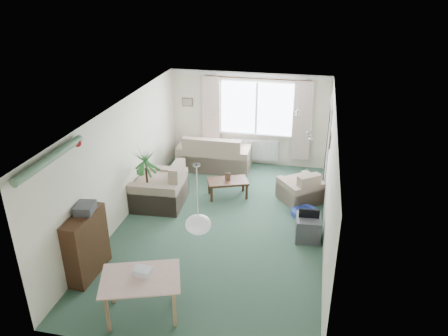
% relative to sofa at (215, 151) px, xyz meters
% --- Properties ---
extents(ground, '(6.50, 6.50, 0.00)m').
position_rel_sofa_xyz_m(ground, '(0.77, -2.75, -0.45)').
color(ground, '#2D4C3C').
extents(window, '(1.80, 0.03, 1.30)m').
position_rel_sofa_xyz_m(window, '(0.97, 0.48, 1.05)').
color(window, white).
extents(curtain_rod, '(2.60, 0.03, 0.03)m').
position_rel_sofa_xyz_m(curtain_rod, '(0.97, 0.40, 1.82)').
color(curtain_rod, black).
extents(curtain_left, '(0.45, 0.08, 2.00)m').
position_rel_sofa_xyz_m(curtain_left, '(-0.18, 0.38, 0.82)').
color(curtain_left, beige).
extents(curtain_right, '(0.45, 0.08, 2.00)m').
position_rel_sofa_xyz_m(curtain_right, '(2.12, 0.38, 0.82)').
color(curtain_right, beige).
extents(radiator, '(1.20, 0.10, 0.55)m').
position_rel_sofa_xyz_m(radiator, '(0.97, 0.44, -0.05)').
color(radiator, white).
extents(doorway, '(0.03, 0.95, 2.00)m').
position_rel_sofa_xyz_m(doorway, '(2.76, -0.55, 0.55)').
color(doorway, black).
extents(pendant_lamp, '(0.36, 0.36, 0.36)m').
position_rel_sofa_xyz_m(pendant_lamp, '(0.97, -5.05, 1.03)').
color(pendant_lamp, white).
extents(tinsel_garland, '(1.60, 1.60, 0.12)m').
position_rel_sofa_xyz_m(tinsel_garland, '(-1.15, -5.05, 1.83)').
color(tinsel_garland, '#196626').
extents(bauble_cluster_a, '(0.20, 0.20, 0.20)m').
position_rel_sofa_xyz_m(bauble_cluster_a, '(2.07, -1.85, 1.77)').
color(bauble_cluster_a, silver).
extents(bauble_cluster_b, '(0.20, 0.20, 0.20)m').
position_rel_sofa_xyz_m(bauble_cluster_b, '(2.37, -3.05, 1.77)').
color(bauble_cluster_b, silver).
extents(wall_picture_back, '(0.28, 0.03, 0.22)m').
position_rel_sofa_xyz_m(wall_picture_back, '(-0.83, 0.48, 1.10)').
color(wall_picture_back, brown).
extents(wall_picture_right, '(0.03, 0.24, 0.30)m').
position_rel_sofa_xyz_m(wall_picture_right, '(2.75, -1.55, 1.10)').
color(wall_picture_right, brown).
extents(sofa, '(1.83, 0.99, 0.91)m').
position_rel_sofa_xyz_m(sofa, '(0.00, 0.00, 0.00)').
color(sofa, '#B9A78C').
rests_on(sofa, ground).
extents(armchair_corner, '(1.11, 1.10, 0.72)m').
position_rel_sofa_xyz_m(armchair_corner, '(2.25, -1.30, -0.09)').
color(armchair_corner, '#CBAE9A').
rests_on(armchair_corner, ground).
extents(armchair_left, '(1.09, 1.14, 0.97)m').
position_rel_sofa_xyz_m(armchair_left, '(-0.73, -2.12, 0.03)').
color(armchair_left, beige).
rests_on(armchair_left, ground).
extents(coffee_table, '(1.00, 0.78, 0.40)m').
position_rel_sofa_xyz_m(coffee_table, '(0.65, -1.48, -0.26)').
color(coffee_table, black).
rests_on(coffee_table, ground).
extents(photo_frame, '(0.12, 0.03, 0.16)m').
position_rel_sofa_xyz_m(photo_frame, '(0.64, -1.43, 0.02)').
color(photo_frame, brown).
rests_on(photo_frame, coffee_table).
extents(bookshelf, '(0.35, 0.94, 1.13)m').
position_rel_sofa_xyz_m(bookshelf, '(-1.07, -4.64, 0.11)').
color(bookshelf, black).
rests_on(bookshelf, ground).
extents(hifi_box, '(0.33, 0.39, 0.14)m').
position_rel_sofa_xyz_m(hifi_box, '(-1.06, -4.53, 0.75)').
color(hifi_box, '#3A3B3F').
rests_on(hifi_box, bookshelf).
extents(houseplant, '(0.73, 0.73, 1.40)m').
position_rel_sofa_xyz_m(houseplant, '(-0.88, -2.40, 0.25)').
color(houseplant, '#225B1F').
rests_on(houseplant, ground).
extents(dining_table, '(1.20, 0.98, 0.64)m').
position_rel_sofa_xyz_m(dining_table, '(0.17, -5.35, -0.13)').
color(dining_table, '#9A6B54').
rests_on(dining_table, ground).
extents(gift_box, '(0.26, 0.20, 0.12)m').
position_rel_sofa_xyz_m(gift_box, '(0.18, -5.27, 0.25)').
color(gift_box, silver).
rests_on(gift_box, dining_table).
extents(tv_cube, '(0.50, 0.54, 0.46)m').
position_rel_sofa_xyz_m(tv_cube, '(2.47, -2.81, -0.23)').
color(tv_cube, '#303034').
rests_on(tv_cube, ground).
extents(pet_bed, '(0.58, 0.58, 0.11)m').
position_rel_sofa_xyz_m(pet_bed, '(2.37, -1.94, -0.40)').
color(pet_bed, '#1F4690').
rests_on(pet_bed, ground).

